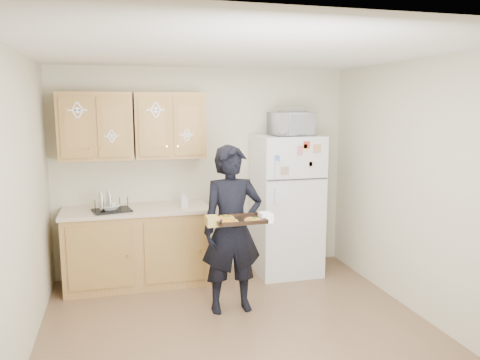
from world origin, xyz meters
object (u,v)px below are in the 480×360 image
at_px(refrigerator, 286,205).
at_px(microwave, 291,124).
at_px(dish_rack, 112,204).
at_px(baking_tray, 239,220).
at_px(person, 232,229).

relative_size(refrigerator, microwave, 3.42).
xyz_separation_m(refrigerator, dish_rack, (-2.06, -0.04, 0.13)).
height_order(baking_tray, dish_rack, dish_rack).
height_order(person, baking_tray, person).
distance_m(baking_tray, dish_rack, 1.63).
bearing_deg(refrigerator, microwave, -60.02).
bearing_deg(microwave, person, -144.96).
height_order(refrigerator, person, refrigerator).
xyz_separation_m(microwave, dish_rack, (-2.09, 0.01, -0.86)).
bearing_deg(refrigerator, person, -135.14).
bearing_deg(person, microwave, 41.39).
xyz_separation_m(person, microwave, (0.94, 0.85, 1.00)).
relative_size(person, microwave, 3.37).
distance_m(refrigerator, baking_tray, 1.52).
xyz_separation_m(person, dish_rack, (-1.16, 0.86, 0.14)).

